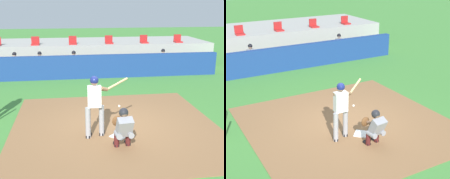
% 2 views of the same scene
% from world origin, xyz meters
% --- Properties ---
extents(ground_plane, '(80.00, 80.00, 0.00)m').
position_xyz_m(ground_plane, '(0.00, 0.00, 0.00)').
color(ground_plane, '#428438').
extents(dirt_infield, '(6.40, 6.40, 0.01)m').
position_xyz_m(dirt_infield, '(0.00, 0.00, 0.01)').
color(dirt_infield, olive).
rests_on(dirt_infield, ground).
extents(home_plate, '(0.62, 0.62, 0.02)m').
position_xyz_m(home_plate, '(0.00, -0.80, 0.02)').
color(home_plate, white).
rests_on(home_plate, dirt_infield).
extents(batter_at_plate, '(1.33, 0.74, 1.80)m').
position_xyz_m(batter_at_plate, '(-0.67, -0.69, 1.04)').
color(batter_at_plate, '#99999E').
rests_on(batter_at_plate, ground).
extents(catcher_crouched, '(0.52, 1.74, 1.13)m').
position_xyz_m(catcher_crouched, '(-0.03, -1.51, 0.61)').
color(catcher_crouched, gray).
rests_on(catcher_crouched, ground).
extents(dugout_wall, '(13.00, 0.30, 1.20)m').
position_xyz_m(dugout_wall, '(0.00, 6.50, 0.60)').
color(dugout_wall, navy).
rests_on(dugout_wall, ground).
extents(dugout_bench, '(11.80, 0.44, 0.45)m').
position_xyz_m(dugout_bench, '(0.00, 7.50, 0.23)').
color(dugout_bench, olive).
rests_on(dugout_bench, ground).
extents(dugout_player_2, '(0.49, 0.70, 1.30)m').
position_xyz_m(dugout_player_2, '(-1.08, 7.34, 0.67)').
color(dugout_player_2, '#939399').
rests_on(dugout_player_2, ground).
extents(dugout_player_3, '(0.49, 0.70, 1.30)m').
position_xyz_m(dugout_player_3, '(3.88, 7.34, 0.67)').
color(dugout_player_3, '#939399').
rests_on(dugout_player_3, ground).
extents(stands_platform, '(15.00, 4.40, 1.40)m').
position_xyz_m(stands_platform, '(0.00, 10.90, 0.70)').
color(stands_platform, '#9E9E99').
rests_on(stands_platform, ground).
extents(stadium_seat_2, '(0.46, 0.46, 0.48)m').
position_xyz_m(stadium_seat_2, '(-1.08, 9.38, 1.53)').
color(stadium_seat_2, '#A51E1E').
rests_on(stadium_seat_2, stands_platform).
extents(stadium_seat_3, '(0.46, 0.46, 0.48)m').
position_xyz_m(stadium_seat_3, '(1.08, 9.38, 1.53)').
color(stadium_seat_3, '#A51E1E').
rests_on(stadium_seat_3, stands_platform).
extents(stadium_seat_4, '(0.46, 0.46, 0.48)m').
position_xyz_m(stadium_seat_4, '(3.25, 9.38, 1.53)').
color(stadium_seat_4, '#A51E1E').
rests_on(stadium_seat_4, stands_platform).
extents(stadium_seat_5, '(0.46, 0.46, 0.48)m').
position_xyz_m(stadium_seat_5, '(5.42, 9.38, 1.53)').
color(stadium_seat_5, '#A51E1E').
rests_on(stadium_seat_5, stands_platform).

